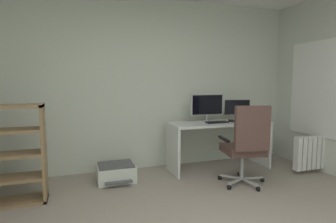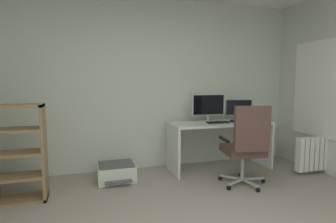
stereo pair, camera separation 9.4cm
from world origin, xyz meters
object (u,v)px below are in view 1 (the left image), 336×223
at_px(monitor_secondary, 237,108).
at_px(keyboard, 217,122).
at_px(computer_mouse, 231,121).
at_px(radiator, 316,152).
at_px(printer, 116,173).
at_px(office_chair, 246,143).
at_px(desk, 219,134).
at_px(monitor_main, 207,106).

bearing_deg(monitor_secondary, keyboard, -158.86).
relative_size(computer_mouse, radiator, 0.13).
distance_m(printer, radiator, 2.98).
relative_size(monitor_secondary, radiator, 0.53).
distance_m(keyboard, radiator, 1.55).
relative_size(computer_mouse, office_chair, 0.09).
height_order(keyboard, office_chair, office_chair).
distance_m(desk, computer_mouse, 0.28).
distance_m(monitor_main, monitor_secondary, 0.55).
xyz_separation_m(desk, monitor_secondary, (0.39, 0.12, 0.38)).
relative_size(keyboard, printer, 0.67).
height_order(monitor_main, office_chair, monitor_main).
height_order(monitor_main, radiator, monitor_main).
bearing_deg(printer, desk, 1.76).
xyz_separation_m(keyboard, radiator, (1.38, -0.57, -0.44)).
relative_size(office_chair, radiator, 1.37).
bearing_deg(office_chair, monitor_main, 96.87).
bearing_deg(monitor_secondary, monitor_main, -179.98).
distance_m(desk, printer, 1.66).
height_order(computer_mouse, printer, computer_mouse).
height_order(desk, keyboard, keyboard).
bearing_deg(radiator, office_chair, -173.52).
bearing_deg(office_chair, monitor_secondary, 64.10).
distance_m(monitor_secondary, computer_mouse, 0.32).
height_order(computer_mouse, radiator, computer_mouse).
distance_m(office_chair, radiator, 1.38).
xyz_separation_m(monitor_secondary, printer, (-2.00, -0.17, -0.81)).
bearing_deg(printer, computer_mouse, 0.04).
relative_size(keyboard, office_chair, 0.32).
distance_m(monitor_secondary, office_chair, 1.06).
relative_size(monitor_main, radiator, 0.70).
relative_size(desk, computer_mouse, 15.71).
xyz_separation_m(monitor_main, keyboard, (0.08, -0.18, -0.24)).
bearing_deg(monitor_main, keyboard, -65.76).
bearing_deg(desk, radiator, -25.86).
bearing_deg(desk, keyboard, -138.44).
relative_size(monitor_secondary, office_chair, 0.39).
distance_m(monitor_secondary, printer, 2.16).
bearing_deg(keyboard, computer_mouse, 3.83).
bearing_deg(office_chair, computer_mouse, 72.72).
height_order(desk, printer, desk).
distance_m(computer_mouse, radiator, 1.34).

